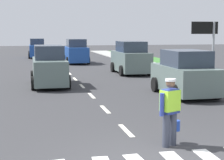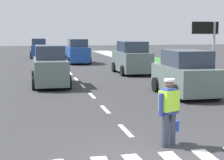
# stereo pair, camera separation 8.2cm
# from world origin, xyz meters

# --- Properties ---
(ground_plane) EXTENTS (96.00, 96.00, 0.00)m
(ground_plane) POSITION_xyz_m (0.00, 21.00, 0.00)
(ground_plane) COLOR #333335
(lane_center_line) EXTENTS (0.14, 46.40, 0.01)m
(lane_center_line) POSITION_xyz_m (0.00, 25.20, 0.00)
(lane_center_line) COLOR silver
(lane_center_line) RESTS_ON ground
(road_worker) EXTENTS (0.66, 0.58, 1.67)m
(road_worker) POSITION_xyz_m (0.69, 1.09, 0.93)
(road_worker) COLOR #383D4C
(road_worker) RESTS_ON ground
(lane_direction_sign) EXTENTS (1.16, 0.11, 3.20)m
(lane_direction_sign) POSITION_xyz_m (4.56, 6.92, 2.41)
(lane_direction_sign) COLOR gray
(lane_direction_sign) RESTS_ON ground
(car_parked_far) EXTENTS (2.07, 4.09, 2.16)m
(car_parked_far) POSITION_xyz_m (4.00, 16.82, 1.00)
(car_parked_far) COLOR slate
(car_parked_far) RESTS_ON ground
(car_oncoming_lead) EXTENTS (1.88, 4.27, 2.09)m
(car_oncoming_lead) POSITION_xyz_m (-1.63, 12.26, 0.97)
(car_oncoming_lead) COLOR slate
(car_oncoming_lead) RESTS_ON ground
(car_outgoing_far) EXTENTS (2.00, 4.25, 2.15)m
(car_outgoing_far) POSITION_xyz_m (1.47, 25.83, 1.00)
(car_outgoing_far) COLOR #1E4799
(car_outgoing_far) RESTS_ON ground
(car_parked_curbside) EXTENTS (2.08, 3.95, 2.00)m
(car_parked_curbside) POSITION_xyz_m (4.03, 7.94, 0.93)
(car_parked_curbside) COLOR slate
(car_parked_curbside) RESTS_ON ground
(car_oncoming_third) EXTENTS (1.87, 4.13, 2.06)m
(car_oncoming_third) POSITION_xyz_m (-1.74, 33.86, 0.96)
(car_oncoming_third) COLOR #1E4799
(car_oncoming_third) RESTS_ON ground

